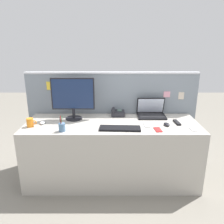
# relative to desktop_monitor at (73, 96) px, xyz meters

# --- Properties ---
(ground_plane) EXTENTS (10.00, 10.00, 0.00)m
(ground_plane) POSITION_rel_desktop_monitor_xyz_m (0.48, -0.15, -1.05)
(ground_plane) COLOR slate
(desk) EXTENTS (2.06, 0.72, 0.76)m
(desk) POSITION_rel_desktop_monitor_xyz_m (0.48, -0.15, -0.67)
(desk) COLOR #ADA89E
(desk) RESTS_ON ground_plane
(cubicle_divider) EXTENTS (2.26, 0.08, 1.31)m
(cubicle_divider) POSITION_rel_desktop_monitor_xyz_m (0.48, 0.25, -0.39)
(cubicle_divider) COLOR gray
(cubicle_divider) RESTS_ON ground_plane
(desktop_monitor) EXTENTS (0.53, 0.20, 0.52)m
(desktop_monitor) POSITION_rel_desktop_monitor_xyz_m (0.00, 0.00, 0.00)
(desktop_monitor) COLOR black
(desktop_monitor) RESTS_ON desk
(laptop) EXTENTS (0.36, 0.28, 0.23)m
(laptop) POSITION_rel_desktop_monitor_xyz_m (0.98, 0.12, -0.24)
(laptop) COLOR black
(laptop) RESTS_ON desk
(desk_phone) EXTENTS (0.17, 0.20, 0.09)m
(desk_phone) POSITION_rel_desktop_monitor_xyz_m (0.55, 0.15, -0.26)
(desk_phone) COLOR #232328
(desk_phone) RESTS_ON desk
(keyboard_main) EXTENTS (0.46, 0.17, 0.02)m
(keyboard_main) POSITION_rel_desktop_monitor_xyz_m (0.56, -0.35, -0.28)
(keyboard_main) COLOR black
(keyboard_main) RESTS_ON desk
(computer_mouse_right_hand) EXTENTS (0.08, 0.11, 0.03)m
(computer_mouse_right_hand) POSITION_rel_desktop_monitor_xyz_m (-0.34, -0.18, -0.28)
(computer_mouse_right_hand) COLOR silver
(computer_mouse_right_hand) RESTS_ON desk
(computer_mouse_left_hand) EXTENTS (0.08, 0.11, 0.03)m
(computer_mouse_left_hand) POSITION_rel_desktop_monitor_xyz_m (1.11, -0.24, -0.28)
(computer_mouse_left_hand) COLOR black
(computer_mouse_left_hand) RESTS_ON desk
(pen_cup) EXTENTS (0.07, 0.07, 0.18)m
(pen_cup) POSITION_rel_desktop_monitor_xyz_m (-0.06, -0.41, -0.24)
(pen_cup) COLOR #4C7093
(pen_cup) RESTS_ON desk
(cell_phone_white_slab) EXTENTS (0.08, 0.15, 0.01)m
(cell_phone_white_slab) POSITION_rel_desktop_monitor_xyz_m (1.37, -0.35, -0.29)
(cell_phone_white_slab) COLOR silver
(cell_phone_white_slab) RESTS_ON desk
(cell_phone_red_case) EXTENTS (0.08, 0.14, 0.01)m
(cell_phone_red_case) POSITION_rel_desktop_monitor_xyz_m (0.98, -0.37, -0.29)
(cell_phone_red_case) COLOR #B22323
(cell_phone_red_case) RESTS_ON desk
(cell_phone_silver_slab) EXTENTS (0.07, 0.14, 0.01)m
(cell_phone_silver_slab) POSITION_rel_desktop_monitor_xyz_m (0.88, -0.23, -0.29)
(cell_phone_silver_slab) COLOR #B7BAC1
(cell_phone_silver_slab) RESTS_ON desk
(tv_remote) EXTENTS (0.06, 0.17, 0.02)m
(tv_remote) POSITION_rel_desktop_monitor_xyz_m (1.25, -0.16, -0.28)
(tv_remote) COLOR black
(tv_remote) RESTS_ON desk
(coffee_mug) EXTENTS (0.11, 0.07, 0.10)m
(coffee_mug) POSITION_rel_desktop_monitor_xyz_m (-0.45, -0.27, -0.24)
(coffee_mug) COLOR orange
(coffee_mug) RESTS_ON desk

